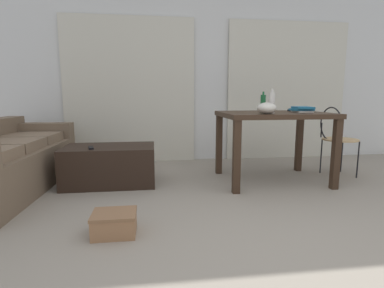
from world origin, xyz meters
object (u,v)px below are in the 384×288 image
object	(u,v)px
bottle_near	(272,103)
bottle_far	(263,103)
tv_remote_primary	(91,148)
wire_chair	(336,134)
craft_table	(273,122)
tv_remote_on_table	(290,110)
shoebox	(114,223)
coffee_table	(110,165)
book_stack	(302,109)
bowl	(267,108)
couch	(0,163)

from	to	relation	value
bottle_near	bottle_far	size ratio (longest dim) A/B	1.08
tv_remote_primary	wire_chair	bearing A→B (deg)	-11.76
craft_table	tv_remote_on_table	bearing A→B (deg)	40.58
craft_table	shoebox	distance (m)	2.07
shoebox	coffee_table	bearing A→B (deg)	98.74
bottle_near	shoebox	world-z (taller)	bottle_near
tv_remote_primary	book_stack	bearing A→B (deg)	-14.24
coffee_table	wire_chair	world-z (taller)	wire_chair
wire_chair	bottle_near	world-z (taller)	bottle_near
wire_chair	bowl	world-z (taller)	bowl
craft_table	tv_remote_on_table	world-z (taller)	tv_remote_on_table
book_stack	tv_remote_primary	bearing A→B (deg)	-179.98
bowl	craft_table	bearing A→B (deg)	56.25
bowl	shoebox	size ratio (longest dim) A/B	0.64
bowl	shoebox	bearing A→B (deg)	-149.02
coffee_table	bottle_near	xyz separation A→B (m)	(1.72, -0.27, 0.68)
bottle_near	bottle_far	distance (m)	0.44
bottle_near	tv_remote_on_table	distance (m)	0.61
couch	bottle_far	world-z (taller)	bottle_far
tv_remote_on_table	book_stack	bearing A→B (deg)	-58.58
couch	tv_remote_primary	distance (m)	0.89
bottle_far	bowl	size ratio (longest dim) A/B	1.20
bowl	tv_remote_on_table	world-z (taller)	bowl
couch	coffee_table	bearing A→B (deg)	7.68
craft_table	bottle_far	size ratio (longest dim) A/B	5.00
couch	tv_remote_on_table	world-z (taller)	tv_remote_on_table
couch	tv_remote_primary	xyz separation A→B (m)	(0.88, 0.01, 0.13)
coffee_table	wire_chair	size ratio (longest dim) A/B	1.16
tv_remote_on_table	shoebox	size ratio (longest dim) A/B	0.55
bottle_near	bowl	bearing A→B (deg)	-127.88
craft_table	tv_remote_on_table	xyz separation A→B (m)	(0.32, 0.27, 0.12)
shoebox	bowl	bearing A→B (deg)	30.98
tv_remote_primary	tv_remote_on_table	bearing A→B (deg)	-6.93
couch	shoebox	bearing A→B (deg)	-42.02
couch	tv_remote_on_table	size ratio (longest dim) A/B	12.14
tv_remote_primary	shoebox	xyz separation A→B (m)	(0.36, -1.13, -0.35)
wire_chair	tv_remote_on_table	world-z (taller)	wire_chair
coffee_table	wire_chair	xyz separation A→B (m)	(2.64, -0.01, 0.30)
bottle_near	coffee_table	bearing A→B (deg)	171.02
bottle_far	book_stack	bearing A→B (deg)	-40.41
book_stack	shoebox	world-z (taller)	book_stack
couch	wire_chair	bearing A→B (deg)	2.06
book_stack	shoebox	bearing A→B (deg)	-149.79
wire_chair	tv_remote_on_table	size ratio (longest dim) A/B	5.06
wire_chair	tv_remote_primary	world-z (taller)	wire_chair
coffee_table	tv_remote_primary	xyz separation A→B (m)	(-0.17, -0.13, 0.22)
book_stack	bottle_far	bearing A→B (deg)	139.59
coffee_table	tv_remote_primary	bearing A→B (deg)	-141.71
bowl	couch	bearing A→B (deg)	174.22
bottle_near	bowl	size ratio (longest dim) A/B	1.29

